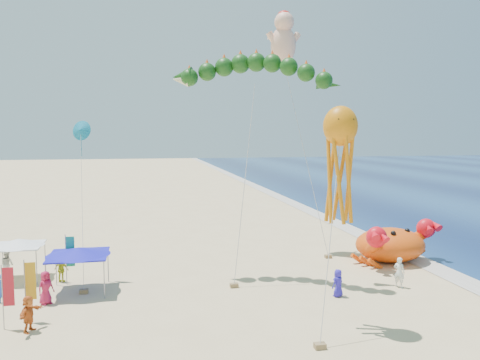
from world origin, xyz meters
The scene contains 10 objects.
ground centered at (0.00, 0.00, 0.00)m, with size 320.00×320.00×0.00m, color #D1B784.
foam_strip centered at (12.00, 0.00, 0.01)m, with size 320.00×320.00×0.00m, color silver.
crab_inflatable centered at (9.81, 3.76, 1.36)m, with size 7.05×5.92×3.09m.
dragon_kite centered at (-1.10, 2.37, 13.15)m, with size 10.64×5.68×14.33m.
cherub_kite centered at (3.14, 9.46, 17.07)m, with size 3.80×4.93×19.23m.
octopus_kite centered at (1.18, -6.27, 8.39)m, with size 2.88×3.29×10.78m.
canopy_blue centered at (-11.98, 1.46, 2.44)m, with size 3.72×3.72×2.71m.
canopy_white centered at (-16.10, 4.70, 2.44)m, with size 3.21×3.21×2.71m.
feather_flags centered at (-15.28, -0.77, 2.01)m, with size 7.87×6.63×3.20m.
beachgoers centered at (-11.53, 0.28, 0.87)m, with size 26.86×10.80×1.89m.
Camera 1 is at (-8.11, -27.27, 9.41)m, focal length 35.00 mm.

